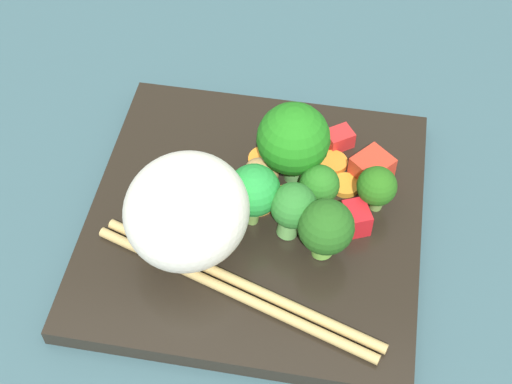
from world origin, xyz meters
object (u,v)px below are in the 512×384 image
(rice_mound, at_px, (187,212))
(broccoli_floret_5, at_px, (326,228))
(chopstick_pair, at_px, (235,287))
(carrot_slice_5, at_px, (333,163))
(square_plate, at_px, (255,219))

(rice_mound, xyz_separation_m, broccoli_floret_5, (-0.10, -0.01, -0.01))
(rice_mound, height_order, chopstick_pair, rice_mound)
(broccoli_floret_5, bearing_deg, carrot_slice_5, -89.38)
(broccoli_floret_5, height_order, chopstick_pair, broccoli_floret_5)
(rice_mound, bearing_deg, chopstick_pair, 140.78)
(broccoli_floret_5, distance_m, carrot_slice_5, 0.10)
(square_plate, distance_m, broccoli_floret_5, 0.08)
(square_plate, distance_m, rice_mound, 0.08)
(square_plate, bearing_deg, carrot_slice_5, -132.74)
(rice_mound, height_order, carrot_slice_5, rice_mound)
(broccoli_floret_5, distance_m, chopstick_pair, 0.08)
(rice_mound, xyz_separation_m, chopstick_pair, (-0.04, 0.03, -0.04))
(rice_mound, relative_size, carrot_slice_5, 3.88)
(carrot_slice_5, xyz_separation_m, chopstick_pair, (0.06, 0.14, 0.00))
(square_plate, height_order, chopstick_pair, chopstick_pair)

